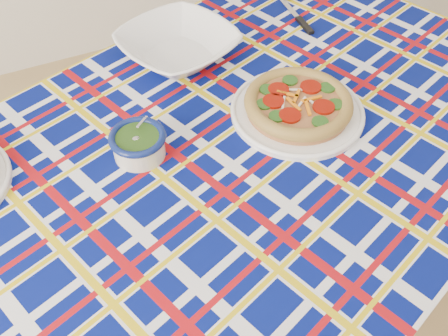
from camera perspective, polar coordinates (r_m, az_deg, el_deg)
name	(u,v)px	position (r m, az deg, el deg)	size (l,w,h in m)	color
dining_table	(238,166)	(1.15, 1.66, 0.26)	(1.81, 1.46, 0.74)	brown
tablecloth	(239,159)	(1.13, 1.68, 1.09)	(1.60, 1.01, 0.10)	#050F5E
main_focaccia_plate	(298,104)	(1.15, 8.48, 7.29)	(0.32, 0.32, 0.06)	#A26539
pesto_bowl	(138,142)	(1.06, -9.78, 2.90)	(0.12, 0.12, 0.07)	#1A370F
serving_bowl	(178,46)	(1.32, -5.27, 13.70)	(0.29, 0.29, 0.07)	white
table_knife	(290,8)	(1.55, 7.56, 17.63)	(0.22, 0.02, 0.01)	silver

